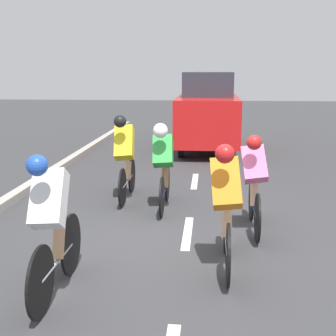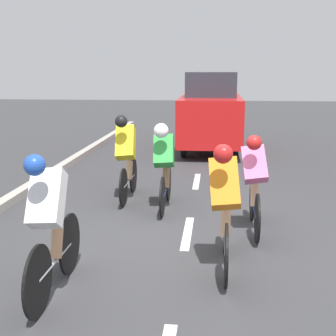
% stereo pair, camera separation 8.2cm
% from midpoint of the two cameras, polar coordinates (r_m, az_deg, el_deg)
% --- Properties ---
extents(ground_plane, '(60.00, 60.00, 0.00)m').
position_cam_midpoint_polar(ground_plane, '(6.48, 1.88, -8.95)').
color(ground_plane, '#38383A').
extents(lane_stripe_mid, '(0.12, 1.40, 0.01)m').
position_cam_midpoint_polar(lane_stripe_mid, '(6.81, 2.05, -7.86)').
color(lane_stripe_mid, white).
rests_on(lane_stripe_mid, ground).
extents(lane_stripe_far, '(0.12, 1.40, 0.01)m').
position_cam_midpoint_polar(lane_stripe_far, '(9.88, 3.05, -1.60)').
color(lane_stripe_far, white).
rests_on(lane_stripe_far, ground).
extents(cyclist_pink, '(0.39, 1.64, 1.45)m').
position_cam_midpoint_polar(cyclist_pink, '(6.74, 10.12, -1.63)').
color(cyclist_pink, black).
rests_on(cyclist_pink, ground).
extents(cyclist_white, '(0.35, 1.68, 1.54)m').
position_cam_midpoint_polar(cyclist_white, '(4.88, -14.44, -6.55)').
color(cyclist_white, black).
rests_on(cyclist_white, ground).
extents(cyclist_orange, '(0.38, 1.67, 1.53)m').
position_cam_midpoint_polar(cyclist_orange, '(5.40, 6.67, -4.47)').
color(cyclist_orange, black).
rests_on(cyclist_orange, ground).
extents(cyclist_green, '(0.36, 1.64, 1.48)m').
position_cam_midpoint_polar(cyclist_green, '(7.71, -0.87, 0.58)').
color(cyclist_green, black).
rests_on(cyclist_green, ground).
extents(cyclist_yellow, '(0.37, 1.65, 1.55)m').
position_cam_midpoint_polar(cyclist_yellow, '(8.32, -5.53, 1.51)').
color(cyclist_yellow, black).
rests_on(cyclist_yellow, ground).
extents(support_car, '(1.70, 4.33, 2.24)m').
position_cam_midpoint_polar(support_car, '(13.79, 4.67, 6.90)').
color(support_car, black).
rests_on(support_car, ground).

